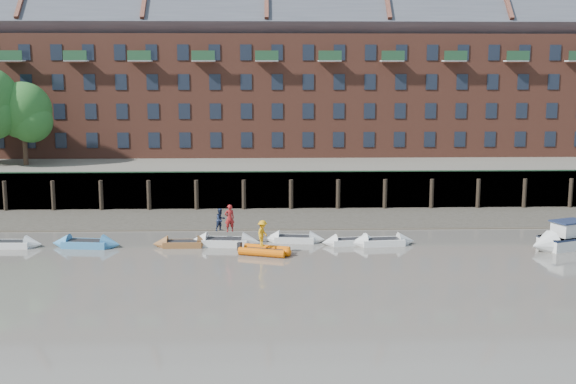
{
  "coord_description": "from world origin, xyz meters",
  "views": [
    {
      "loc": [
        -0.06,
        -38.4,
        11.75
      ],
      "look_at": [
        1.45,
        12.0,
        3.2
      ],
      "focal_mm": 45.0,
      "sensor_mm": 36.0,
      "label": 1
    }
  ],
  "objects_px": {
    "rowboat_6": "(382,242)",
    "motor_launch": "(562,240)",
    "person_rower_b": "(221,220)",
    "person_rib_crew": "(263,233)",
    "rowboat_0": "(10,244)",
    "rowboat_1": "(86,244)",
    "rowboat_2": "(183,244)",
    "rowboat_5": "(350,242)",
    "rowboat_3": "(225,242)",
    "rib_tender": "(266,251)",
    "rowboat_4": "(295,239)",
    "person_rower_a": "(230,218)"
  },
  "relations": [
    {
      "from": "rowboat_0",
      "to": "rowboat_3",
      "type": "height_order",
      "value": "rowboat_3"
    },
    {
      "from": "rowboat_5",
      "to": "rowboat_6",
      "type": "relative_size",
      "value": 0.89
    },
    {
      "from": "rowboat_1",
      "to": "rib_tender",
      "type": "bearing_deg",
      "value": -3.66
    },
    {
      "from": "rib_tender",
      "to": "motor_launch",
      "type": "distance_m",
      "value": 19.69
    },
    {
      "from": "rowboat_3",
      "to": "person_rower_a",
      "type": "bearing_deg",
      "value": 16.4
    },
    {
      "from": "rowboat_5",
      "to": "rowboat_1",
      "type": "bearing_deg",
      "value": 173.11
    },
    {
      "from": "person_rower_b",
      "to": "person_rib_crew",
      "type": "height_order",
      "value": "person_rower_b"
    },
    {
      "from": "rowboat_4",
      "to": "rowboat_5",
      "type": "xyz_separation_m",
      "value": [
        3.78,
        -0.83,
        -0.01
      ]
    },
    {
      "from": "rowboat_1",
      "to": "rib_tender",
      "type": "xyz_separation_m",
      "value": [
        12.11,
        -2.32,
        0.01
      ]
    },
    {
      "from": "rowboat_2",
      "to": "person_rib_crew",
      "type": "bearing_deg",
      "value": -22.4
    },
    {
      "from": "rowboat_0",
      "to": "rowboat_3",
      "type": "bearing_deg",
      "value": 1.75
    },
    {
      "from": "rowboat_5",
      "to": "person_rib_crew",
      "type": "xyz_separation_m",
      "value": [
        -5.96,
        -2.5,
        1.19
      ]
    },
    {
      "from": "rib_tender",
      "to": "person_rower_a",
      "type": "relative_size",
      "value": 1.85
    },
    {
      "from": "rowboat_0",
      "to": "rowboat_2",
      "type": "relative_size",
      "value": 1.07
    },
    {
      "from": "rowboat_6",
      "to": "person_rower_b",
      "type": "xyz_separation_m",
      "value": [
        -10.98,
        0.45,
        1.51
      ]
    },
    {
      "from": "rib_tender",
      "to": "person_rower_a",
      "type": "distance_m",
      "value": 3.9
    },
    {
      "from": "person_rower_a",
      "to": "rowboat_6",
      "type": "bearing_deg",
      "value": 160.06
    },
    {
      "from": "rowboat_5",
      "to": "motor_launch",
      "type": "relative_size",
      "value": 0.68
    },
    {
      "from": "rowboat_1",
      "to": "rowboat_3",
      "type": "bearing_deg",
      "value": 8.12
    },
    {
      "from": "rowboat_6",
      "to": "motor_launch",
      "type": "xyz_separation_m",
      "value": [
        11.78,
        -1.35,
        0.37
      ]
    },
    {
      "from": "rowboat_1",
      "to": "rowboat_5",
      "type": "relative_size",
      "value": 1.18
    },
    {
      "from": "motor_launch",
      "to": "rowboat_3",
      "type": "bearing_deg",
      "value": -26.4
    },
    {
      "from": "rib_tender",
      "to": "person_rib_crew",
      "type": "xyz_separation_m",
      "value": [
        -0.24,
        0.06,
        1.14
      ]
    },
    {
      "from": "rowboat_2",
      "to": "rowboat_6",
      "type": "relative_size",
      "value": 0.88
    },
    {
      "from": "rowboat_6",
      "to": "rowboat_1",
      "type": "bearing_deg",
      "value": 174.05
    },
    {
      "from": "rowboat_6",
      "to": "person_rower_a",
      "type": "distance_m",
      "value": 10.5
    },
    {
      "from": "rowboat_6",
      "to": "person_rib_crew",
      "type": "height_order",
      "value": "person_rib_crew"
    },
    {
      "from": "rowboat_0",
      "to": "person_rower_b",
      "type": "relative_size",
      "value": 2.77
    },
    {
      "from": "rowboat_3",
      "to": "rowboat_4",
      "type": "height_order",
      "value": "rowboat_3"
    },
    {
      "from": "rowboat_0",
      "to": "person_rower_a",
      "type": "bearing_deg",
      "value": 1.98
    },
    {
      "from": "person_rower_a",
      "to": "rowboat_2",
      "type": "bearing_deg",
      "value": -13.49
    },
    {
      "from": "rowboat_4",
      "to": "rowboat_6",
      "type": "relative_size",
      "value": 0.95
    },
    {
      "from": "rowboat_2",
      "to": "person_rib_crew",
      "type": "height_order",
      "value": "person_rib_crew"
    },
    {
      "from": "rowboat_3",
      "to": "rib_tender",
      "type": "height_order",
      "value": "rowboat_3"
    },
    {
      "from": "person_rower_a",
      "to": "person_rower_b",
      "type": "distance_m",
      "value": 0.68
    },
    {
      "from": "person_rower_a",
      "to": "rowboat_1",
      "type": "bearing_deg",
      "value": -17.48
    },
    {
      "from": "person_rower_b",
      "to": "person_rib_crew",
      "type": "xyz_separation_m",
      "value": [
        2.86,
        -2.71,
        -0.34
      ]
    },
    {
      "from": "rowboat_0",
      "to": "rib_tender",
      "type": "height_order",
      "value": "rowboat_0"
    },
    {
      "from": "rib_tender",
      "to": "motor_launch",
      "type": "relative_size",
      "value": 0.57
    },
    {
      "from": "rowboat_5",
      "to": "rib_tender",
      "type": "bearing_deg",
      "value": -163.6
    },
    {
      "from": "person_rib_crew",
      "to": "rowboat_0",
      "type": "bearing_deg",
      "value": 105.15
    },
    {
      "from": "rowboat_0",
      "to": "rowboat_1",
      "type": "distance_m",
      "value": 5.1
    },
    {
      "from": "person_rower_b",
      "to": "person_rib_crew",
      "type": "distance_m",
      "value": 3.95
    },
    {
      "from": "rib_tender",
      "to": "person_rib_crew",
      "type": "distance_m",
      "value": 1.16
    },
    {
      "from": "rowboat_2",
      "to": "rowboat_3",
      "type": "relative_size",
      "value": 0.8
    },
    {
      "from": "rowboat_1",
      "to": "motor_launch",
      "type": "bearing_deg",
      "value": 4.76
    },
    {
      "from": "rowboat_1",
      "to": "rowboat_6",
      "type": "height_order",
      "value": "rowboat_1"
    },
    {
      "from": "rowboat_3",
      "to": "motor_launch",
      "type": "xyz_separation_m",
      "value": [
        22.47,
        -1.5,
        0.35
      ]
    },
    {
      "from": "rowboat_6",
      "to": "rib_tender",
      "type": "relative_size",
      "value": 1.32
    },
    {
      "from": "rowboat_6",
      "to": "person_rower_a",
      "type": "height_order",
      "value": "person_rower_a"
    }
  ]
}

